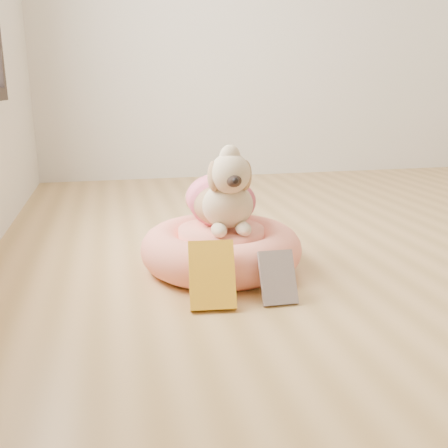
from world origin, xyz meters
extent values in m
plane|color=beige|center=(0.00, 2.25, 1.35)|extent=(4.50, 0.00, 4.50)
cylinder|color=#FF7A63|center=(-1.06, 0.15, 0.05)|extent=(0.47, 0.47, 0.10)
torus|color=#FF7A63|center=(-1.06, 0.15, 0.08)|extent=(0.64, 0.64, 0.16)
cylinder|color=#FF7A63|center=(-1.06, 0.15, 0.12)|extent=(0.34, 0.34, 0.09)
cube|color=#FFFC1A|center=(-1.16, -0.20, 0.11)|extent=(0.17, 0.16, 0.21)
cube|color=white|center=(-0.94, -0.22, 0.08)|extent=(0.12, 0.11, 0.17)
camera|label=1|loc=(-1.47, -1.70, 0.70)|focal=40.00mm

